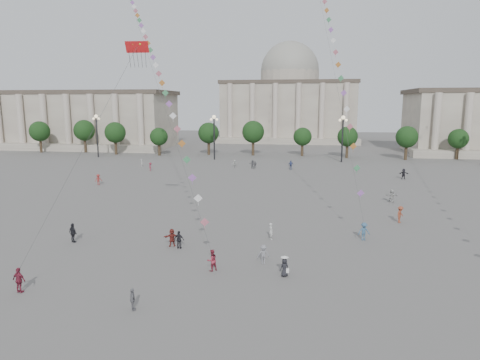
# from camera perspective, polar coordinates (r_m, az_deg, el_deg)

# --- Properties ---
(ground) EXTENTS (360.00, 360.00, 0.00)m
(ground) POSITION_cam_1_polar(r_m,az_deg,el_deg) (33.87, -4.05, -12.99)
(ground) COLOR #5E5A58
(ground) RESTS_ON ground
(hall_west) EXTENTS (84.00, 26.22, 17.20)m
(hall_west) POSITION_cam_1_polar(r_m,az_deg,el_deg) (149.01, -24.68, 7.35)
(hall_west) COLOR gray
(hall_west) RESTS_ON ground
(hall_central) EXTENTS (48.30, 34.30, 35.50)m
(hall_central) POSITION_cam_1_polar(r_m,az_deg,el_deg) (159.70, 6.55, 10.41)
(hall_central) COLOR gray
(hall_central) RESTS_ON ground
(tree_row) EXTENTS (137.12, 5.12, 8.00)m
(tree_row) POSITION_cam_1_polar(r_m,az_deg,el_deg) (108.84, 5.24, 5.93)
(tree_row) COLOR #34291A
(tree_row) RESTS_ON ground
(lamp_post_far_west) EXTENTS (2.00, 0.90, 10.65)m
(lamp_post_far_west) POSITION_cam_1_polar(r_m,az_deg,el_deg) (113.23, -18.57, 6.61)
(lamp_post_far_west) COLOR #262628
(lamp_post_far_west) RESTS_ON ground
(lamp_post_mid_west) EXTENTS (2.00, 0.90, 10.65)m
(lamp_post_mid_west) POSITION_cam_1_polar(r_m,az_deg,el_deg) (102.91, -3.47, 6.81)
(lamp_post_mid_west) COLOR #262628
(lamp_post_mid_west) RESTS_ON ground
(lamp_post_mid_east) EXTENTS (2.00, 0.90, 10.65)m
(lamp_post_mid_east) POSITION_cam_1_polar(r_m,az_deg,el_deg) (100.80, 13.54, 6.48)
(lamp_post_mid_east) COLOR #262628
(lamp_post_mid_east) RESTS_ON ground
(person_crowd_0) EXTENTS (1.17, 0.62, 1.90)m
(person_crowd_0) POSITION_cam_1_polar(r_m,az_deg,el_deg) (87.94, 6.78, 2.00)
(person_crowd_0) COLOR navy
(person_crowd_0) RESTS_ON ground
(person_crowd_2) EXTENTS (1.32, 1.28, 1.81)m
(person_crowd_2) POSITION_cam_1_polar(r_m,az_deg,el_deg) (74.55, -18.36, 0.05)
(person_crowd_2) COLOR maroon
(person_crowd_2) RESTS_ON ground
(person_crowd_4) EXTENTS (1.49, 1.17, 1.58)m
(person_crowd_4) POSITION_cam_1_polar(r_m,az_deg,el_deg) (90.39, -0.74, 2.19)
(person_crowd_4) COLOR silver
(person_crowd_4) RESTS_ON ground
(person_crowd_6) EXTENTS (1.21, 0.91, 1.66)m
(person_crowd_6) POSITION_cam_1_polar(r_m,az_deg,el_deg) (36.45, 3.15, -9.87)
(person_crowd_6) COLOR slate
(person_crowd_6) RESTS_ON ground
(person_crowd_7) EXTENTS (1.74, 0.72, 1.83)m
(person_crowd_7) POSITION_cam_1_polar(r_m,az_deg,el_deg) (61.83, 19.58, -2.00)
(person_crowd_7) COLOR #B1B1AD
(person_crowd_7) RESTS_ON ground
(person_crowd_8) EXTENTS (1.25, 1.42, 1.91)m
(person_crowd_8) POSITION_cam_1_polar(r_m,az_deg,el_deg) (51.73, 20.58, -4.32)
(person_crowd_8) COLOR brown
(person_crowd_8) RESTS_ON ground
(person_crowd_9) EXTENTS (1.79, 0.70, 1.89)m
(person_crowd_9) POSITION_cam_1_polar(r_m,az_deg,el_deg) (81.71, 20.98, 0.77)
(person_crowd_9) COLOR black
(person_crowd_9) RESTS_ON ground
(person_crowd_10) EXTENTS (0.63, 0.73, 1.70)m
(person_crowd_10) POSITION_cam_1_polar(r_m,az_deg,el_deg) (93.40, -12.96, 2.23)
(person_crowd_10) COLOR #B4B5B0
(person_crowd_10) RESTS_ON ground
(person_crowd_12) EXTENTS (1.73, 0.86, 1.78)m
(person_crowd_12) POSITION_cam_1_polar(r_m,az_deg,el_deg) (88.85, 1.69, 2.11)
(person_crowd_12) COLOR slate
(person_crowd_12) RESTS_ON ground
(person_crowd_13) EXTENTS (0.65, 0.73, 1.67)m
(person_crowd_13) POSITION_cam_1_polar(r_m,az_deg,el_deg) (42.79, 4.15, -6.81)
(person_crowd_13) COLOR beige
(person_crowd_13) RESTS_ON ground
(person_crowd_16) EXTENTS (0.90, 0.42, 1.51)m
(person_crowd_16) POSITION_cam_1_polar(r_m,az_deg,el_deg) (89.63, 2.02, 2.09)
(person_crowd_16) COLOR slate
(person_crowd_16) RESTS_ON ground
(person_crowd_17) EXTENTS (1.10, 1.27, 1.70)m
(person_crowd_17) POSITION_cam_1_polar(r_m,az_deg,el_deg) (87.36, -11.86, 1.73)
(person_crowd_17) COLOR maroon
(person_crowd_17) RESTS_ON ground
(tourist_0) EXTENTS (1.16, 0.65, 1.86)m
(tourist_0) POSITION_cam_1_polar(r_m,az_deg,el_deg) (34.91, -27.37, -11.78)
(tourist_0) COLOR maroon
(tourist_0) RESTS_ON ground
(tourist_1) EXTENTS (1.21, 0.93, 1.92)m
(tourist_1) POSITION_cam_1_polar(r_m,az_deg,el_deg) (44.73, -21.38, -6.58)
(tourist_1) COLOR black
(tourist_1) RESTS_ON ground
(tourist_2) EXTENTS (1.66, 1.01, 1.71)m
(tourist_2) POSITION_cam_1_polar(r_m,az_deg,el_deg) (41.15, -9.06, -7.59)
(tourist_2) COLOR maroon
(tourist_2) RESTS_ON ground
(tourist_3) EXTENTS (0.73, 0.95, 1.50)m
(tourist_3) POSITION_cam_1_polar(r_m,az_deg,el_deg) (29.67, -14.13, -15.19)
(tourist_3) COLOR slate
(tourist_3) RESTS_ON ground
(tourist_4) EXTENTS (1.04, 0.57, 1.69)m
(tourist_4) POSITION_cam_1_polar(r_m,az_deg,el_deg) (40.44, -8.12, -7.89)
(tourist_4) COLOR black
(tourist_4) RESTS_ON ground
(kite_flyer_0) EXTENTS (1.10, 1.09, 1.79)m
(kite_flyer_0) POSITION_cam_1_polar(r_m,az_deg,el_deg) (35.01, -3.77, -10.62)
(kite_flyer_0) COLOR maroon
(kite_flyer_0) RESTS_ON ground
(kite_flyer_1) EXTENTS (1.28, 0.91, 1.79)m
(kite_flyer_1) POSITION_cam_1_polar(r_m,az_deg,el_deg) (44.09, 16.20, -6.60)
(kite_flyer_1) COLOR #385D7E
(kite_flyer_1) RESTS_ON ground
(hat_person) EXTENTS (0.86, 0.80, 1.69)m
(hat_person) POSITION_cam_1_polar(r_m,az_deg,el_deg) (34.07, 5.96, -11.41)
(hat_person) COLOR black
(hat_person) RESTS_ON ground
(dragon_kite) EXTENTS (3.04, 7.41, 22.38)m
(dragon_kite) POSITION_cam_1_polar(r_m,az_deg,el_deg) (43.13, -13.67, 15.71)
(dragon_kite) COLOR red
(dragon_kite) RESTS_ON ground
(kite_train_west) EXTENTS (27.79, 49.18, 67.28)m
(kite_train_west) POSITION_cam_1_polar(r_m,az_deg,el_deg) (62.49, -12.00, 16.48)
(kite_train_west) COLOR #3F3F3F
(kite_train_west) RESTS_ON ground
(kite_train_mid) EXTENTS (8.06, 51.72, 72.42)m
(kite_train_mid) POSITION_cam_1_polar(r_m,az_deg,el_deg) (71.12, 11.09, 22.12)
(kite_train_mid) COLOR #3F3F3F
(kite_train_mid) RESTS_ON ground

